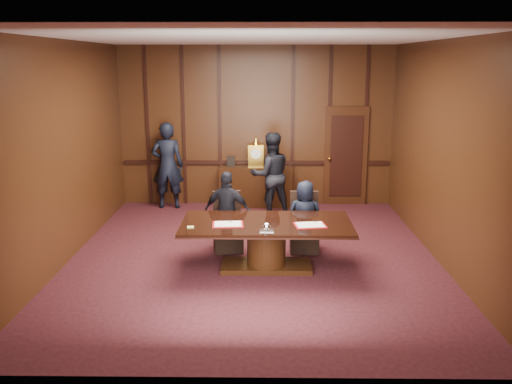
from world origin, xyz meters
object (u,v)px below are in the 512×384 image
at_px(signatory_right, 305,217).
at_px(conference_table, 266,238).
at_px(sideboard, 256,185).
at_px(signatory_left, 228,212).
at_px(witness_left, 168,165).
at_px(witness_right, 271,175).

bearing_deg(signatory_right, conference_table, 57.19).
distance_m(sideboard, signatory_left, 3.00).
relative_size(signatory_right, witness_left, 0.65).
xyz_separation_m(signatory_left, witness_right, (0.75, 2.16, 0.19)).
bearing_deg(signatory_left, conference_table, 141.23).
bearing_deg(witness_right, witness_left, -30.97).
bearing_deg(conference_table, signatory_right, 50.91).
relative_size(conference_table, witness_right, 1.49).
bearing_deg(signatory_right, signatory_left, 6.29).
xyz_separation_m(sideboard, witness_left, (-1.93, -0.16, 0.46)).
relative_size(sideboard, signatory_right, 1.30).
xyz_separation_m(signatory_left, witness_left, (-1.49, 2.80, 0.25)).
bearing_deg(conference_table, sideboard, 93.22).
distance_m(witness_left, witness_right, 2.33).
height_order(conference_table, witness_left, witness_left).
relative_size(sideboard, witness_right, 0.91).
height_order(sideboard, signatory_left, sideboard).
relative_size(sideboard, witness_left, 0.84).
height_order(signatory_left, witness_left, witness_left).
bearing_deg(signatory_left, witness_left, -49.88).
height_order(signatory_left, witness_right, witness_right).
bearing_deg(witness_right, sideboard, -83.60).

